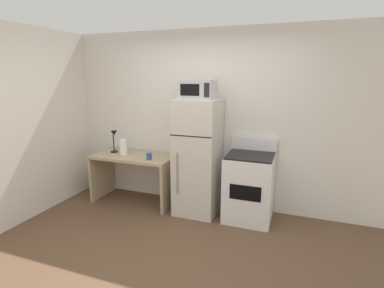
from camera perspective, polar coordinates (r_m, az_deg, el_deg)
The scene contains 9 objects.
ground_plane at distance 3.38m, azimuth -6.21°, elevation -22.00°, with size 12.00×12.00×0.00m, color brown.
wall_back_white at distance 4.40m, azimuth 3.23°, elevation 4.69°, with size 5.00×0.10×2.60m, color silver.
desk at distance 4.67m, azimuth -11.14°, elevation -4.73°, with size 1.26×0.62×0.75m.
desk_lamp at distance 4.79m, azimuth -14.93°, elevation 1.19°, with size 0.14×0.12×0.35m.
paper_towel_roll at distance 4.65m, azimuth -13.22°, elevation -0.58°, with size 0.11×0.11×0.24m, color white.
coffee_mug at distance 4.33m, azimuth -8.34°, elevation -2.36°, with size 0.08×0.08×0.10m, color #264C99.
refrigerator at distance 4.16m, azimuth 1.14°, elevation -2.56°, with size 0.58×0.64×1.64m.
microwave at distance 3.99m, azimuth 1.11°, elevation 10.58°, with size 0.46×0.35×0.26m.
oven_range at distance 4.11m, azimuth 11.02°, elevation -8.17°, with size 0.63×0.61×1.10m.
Camera 1 is at (1.27, -2.47, 1.94)m, focal length 27.42 mm.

